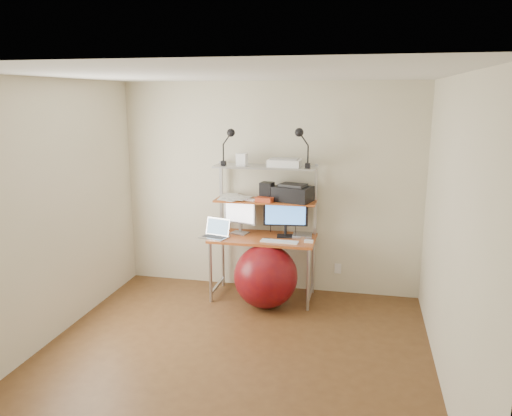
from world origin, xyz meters
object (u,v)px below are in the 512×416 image
(printer, at_px, (293,193))
(laptop, at_px, (216,233))
(monitor_black, at_px, (286,215))
(exercise_ball, at_px, (266,276))
(monitor_silver, at_px, (240,213))

(printer, bearing_deg, laptop, -147.78)
(monitor_black, xyz_separation_m, printer, (0.07, 0.05, 0.25))
(printer, bearing_deg, exercise_ball, -105.83)
(monitor_black, bearing_deg, laptop, -173.25)
(monitor_black, height_order, printer, printer)
(monitor_black, distance_m, exercise_ball, 0.74)
(monitor_silver, relative_size, laptop, 1.29)
(laptop, bearing_deg, monitor_silver, 59.77)
(monitor_silver, relative_size, exercise_ball, 0.65)
(monitor_black, distance_m, laptop, 0.83)
(monitor_black, relative_size, printer, 1.06)
(laptop, height_order, exercise_ball, laptop)
(monitor_black, bearing_deg, printer, 25.81)
(monitor_silver, distance_m, exercise_ball, 0.82)
(exercise_ball, bearing_deg, monitor_silver, 137.00)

